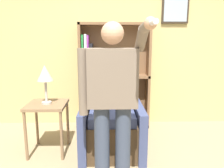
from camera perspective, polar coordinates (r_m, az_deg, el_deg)
The scene contains 6 objects.
wall_back at distance 3.79m, azimuth 1.67°, elevation 10.47°, with size 8.00×0.11×2.80m.
bookcase at distance 3.68m, azimuth -1.21°, elevation 1.53°, with size 1.16×0.28×1.74m.
armchair at distance 3.03m, azimuth -0.12°, elevation -9.61°, with size 0.80×0.94×1.25m.
person_standing at distance 2.06m, azimuth 0.08°, elevation -3.35°, with size 0.61×0.78×1.63m.
side_table at distance 2.97m, azimuth -16.56°, elevation -6.93°, with size 0.49×0.49×0.66m.
table_lamp at distance 2.86m, azimuth -17.10°, elevation 2.30°, with size 0.20×0.20×0.50m.
Camera 1 is at (-0.19, -1.76, 1.46)m, focal length 35.00 mm.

